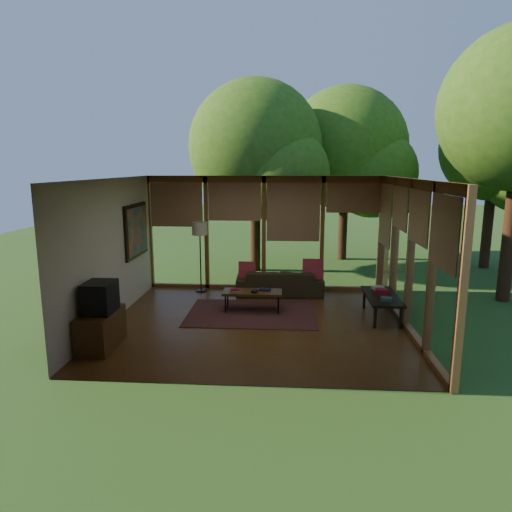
# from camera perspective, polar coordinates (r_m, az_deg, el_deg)

# --- Properties ---
(floor) EXTENTS (5.50, 5.50, 0.00)m
(floor) POSITION_cam_1_polar(r_m,az_deg,el_deg) (8.71, 0.13, -8.40)
(floor) COLOR brown
(floor) RESTS_ON ground
(ceiling) EXTENTS (5.50, 5.50, 0.00)m
(ceiling) POSITION_cam_1_polar(r_m,az_deg,el_deg) (8.21, 0.14, 9.65)
(ceiling) COLOR silver
(ceiling) RESTS_ON ground
(wall_left) EXTENTS (0.04, 5.00, 2.70)m
(wall_left) POSITION_cam_1_polar(r_m,az_deg,el_deg) (8.96, -17.70, 0.56)
(wall_left) COLOR silver
(wall_left) RESTS_ON ground
(wall_front) EXTENTS (5.50, 0.04, 2.70)m
(wall_front) POSITION_cam_1_polar(r_m,az_deg,el_deg) (5.93, -1.43, -4.17)
(wall_front) COLOR silver
(wall_front) RESTS_ON ground
(window_wall_back) EXTENTS (5.50, 0.12, 2.70)m
(window_wall_back) POSITION_cam_1_polar(r_m,az_deg,el_deg) (10.82, 0.99, 2.84)
(window_wall_back) COLOR brown
(window_wall_back) RESTS_ON ground
(window_wall_right) EXTENTS (0.12, 5.00, 2.70)m
(window_wall_right) POSITION_cam_1_polar(r_m,az_deg,el_deg) (8.63, 18.68, 0.11)
(window_wall_right) COLOR brown
(window_wall_right) RESTS_ON ground
(exterior_lawn) EXTENTS (40.00, 40.00, 0.00)m
(exterior_lawn) POSITION_cam_1_polar(r_m,az_deg,el_deg) (18.07, 28.20, 0.51)
(exterior_lawn) COLOR #2D5620
(exterior_lawn) RESTS_ON ground
(tree_nw) EXTENTS (3.64, 3.64, 5.25)m
(tree_nw) POSITION_cam_1_polar(r_m,az_deg,el_deg) (12.79, -0.06, 13.42)
(tree_nw) COLOR #352013
(tree_nw) RESTS_ON ground
(tree_ne) EXTENTS (3.77, 3.77, 5.33)m
(tree_ne) POSITION_cam_1_polar(r_m,az_deg,el_deg) (14.69, 11.11, 13.00)
(tree_ne) COLOR #352013
(tree_ne) RESTS_ON ground
(tree_far) EXTENTS (2.99, 2.99, 4.92)m
(tree_far) POSITION_cam_1_polar(r_m,az_deg,el_deg) (14.71, 27.73, 11.86)
(tree_far) COLOR #352013
(tree_far) RESTS_ON ground
(rug) EXTENTS (2.56, 1.81, 0.01)m
(rug) POSITION_cam_1_polar(r_m,az_deg,el_deg) (9.25, -0.51, -7.18)
(rug) COLOR #873713
(rug) RESTS_ON floor
(sofa) EXTENTS (2.01, 0.86, 0.58)m
(sofa) POSITION_cam_1_polar(r_m,az_deg,el_deg) (10.52, 2.98, -3.30)
(sofa) COLOR #322C19
(sofa) RESTS_ON floor
(pillow_left) EXTENTS (0.38, 0.21, 0.40)m
(pillow_left) POSITION_cam_1_polar(r_m,az_deg,el_deg) (10.45, -1.12, -1.80)
(pillow_left) COLOR maroon
(pillow_left) RESTS_ON sofa
(pillow_right) EXTENTS (0.47, 0.25, 0.49)m
(pillow_right) POSITION_cam_1_polar(r_m,az_deg,el_deg) (10.42, 7.13, -1.69)
(pillow_right) COLOR maroon
(pillow_right) RESTS_ON sofa
(ct_book_lower) EXTENTS (0.20, 0.16, 0.03)m
(ct_book_lower) POSITION_cam_1_polar(r_m,az_deg,el_deg) (9.26, -2.64, -4.36)
(ct_book_lower) COLOR #ABA29B
(ct_book_lower) RESTS_ON coffee_table
(ct_book_upper) EXTENTS (0.20, 0.16, 0.03)m
(ct_book_upper) POSITION_cam_1_polar(r_m,az_deg,el_deg) (9.25, -2.64, -4.18)
(ct_book_upper) COLOR maroon
(ct_book_upper) RESTS_ON coffee_table
(ct_book_side) EXTENTS (0.24, 0.20, 0.03)m
(ct_book_side) POSITION_cam_1_polar(r_m,az_deg,el_deg) (9.34, 1.12, -4.21)
(ct_book_side) COLOR black
(ct_book_side) RESTS_ON coffee_table
(ct_bowl) EXTENTS (0.16, 0.16, 0.07)m
(ct_bowl) POSITION_cam_1_polar(r_m,az_deg,el_deg) (9.17, -0.19, -4.37)
(ct_bowl) COLOR black
(ct_bowl) RESTS_ON coffee_table
(media_cabinet) EXTENTS (0.50, 1.00, 0.60)m
(media_cabinet) POSITION_cam_1_polar(r_m,az_deg,el_deg) (7.94, -18.83, -8.70)
(media_cabinet) COLOR #503216
(media_cabinet) RESTS_ON floor
(television) EXTENTS (0.45, 0.55, 0.50)m
(television) POSITION_cam_1_polar(r_m,az_deg,el_deg) (7.77, -18.95, -4.89)
(television) COLOR black
(television) RESTS_ON media_cabinet
(console_book_a) EXTENTS (0.23, 0.18, 0.07)m
(console_book_a) POSITION_cam_1_polar(r_m,az_deg,el_deg) (8.82, 15.99, -5.23)
(console_book_a) COLOR #2F5243
(console_book_a) RESTS_ON side_console
(console_book_b) EXTENTS (0.27, 0.21, 0.11)m
(console_book_b) POSITION_cam_1_polar(r_m,az_deg,el_deg) (9.24, 15.42, -4.34)
(console_book_b) COLOR maroon
(console_book_b) RESTS_ON side_console
(console_book_c) EXTENTS (0.26, 0.23, 0.06)m
(console_book_c) POSITION_cam_1_polar(r_m,az_deg,el_deg) (9.63, 14.95, -3.85)
(console_book_c) COLOR #ABA29B
(console_book_c) RESTS_ON side_console
(floor_lamp) EXTENTS (0.36, 0.36, 1.65)m
(floor_lamp) POSITION_cam_1_polar(r_m,az_deg,el_deg) (10.66, -7.04, 2.94)
(floor_lamp) COLOR black
(floor_lamp) RESTS_ON floor
(coffee_table) EXTENTS (1.20, 0.50, 0.43)m
(coffee_table) POSITION_cam_1_polar(r_m,az_deg,el_deg) (9.29, -0.45, -4.61)
(coffee_table) COLOR #503216
(coffee_table) RESTS_ON floor
(side_console) EXTENTS (0.60, 1.40, 0.46)m
(side_console) POSITION_cam_1_polar(r_m,az_deg,el_deg) (9.22, 15.45, -5.02)
(side_console) COLOR black
(side_console) RESTS_ON floor
(wall_painting) EXTENTS (0.06, 1.35, 1.15)m
(wall_painting) POSITION_cam_1_polar(r_m,az_deg,el_deg) (10.22, -14.73, 3.11)
(wall_painting) COLOR black
(wall_painting) RESTS_ON wall_left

